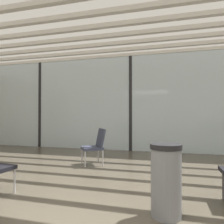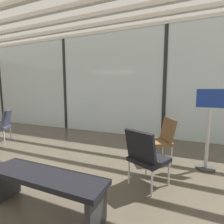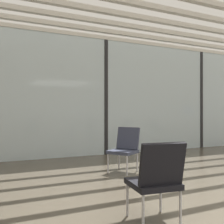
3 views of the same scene
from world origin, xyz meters
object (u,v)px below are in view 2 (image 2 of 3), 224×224
Objects in this scene: lounge_chair_0 at (162,137)px; lounge_chair_4 at (2,124)px; lounge_chair_3 at (146,155)px; waiting_bench at (45,183)px; info_sign at (208,132)px; parked_airplane at (101,83)px.

lounge_chair_4 is at bearing -114.60° from lounge_chair_0.
waiting_bench is at bearing 71.84° from lounge_chair_3.
lounge_chair_4 is (-4.18, -0.37, 0.00)m from lounge_chair_0.
info_sign is (0.89, 1.01, 0.18)m from lounge_chair_3.
lounge_chair_3 is at bearing -133.74° from waiting_bench.
info_sign is at bearing -132.46° from waiting_bench.
waiting_bench is at bearing -132.56° from info_sign.
waiting_bench is 2.73m from info_sign.
lounge_chair_0 is 1.00× the size of lounge_chair_4.
lounge_chair_3 is at bearing -59.65° from parked_airplane.
parked_airplane is at bearing 128.02° from info_sign.
parked_airplane reaches higher than lounge_chair_0.
waiting_bench is at bearing -56.73° from lounge_chair_0.
lounge_chair_3 is at bearing -131.25° from info_sign.
parked_airplane is 9.63× the size of waiting_bench.
lounge_chair_3 is 0.58× the size of waiting_bench.
lounge_chair_3 is (-0.09, -1.04, 0.00)m from lounge_chair_0.
waiting_bench is (3.14, -1.66, -0.13)m from lounge_chair_4.
lounge_chair_3 is (5.00, -8.55, -1.41)m from parked_airplane.
lounge_chair_0 is 0.60× the size of info_sign.
parked_airplane is 10.00m from lounge_chair_3.
info_sign is at bearing -51.98° from parked_airplane.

